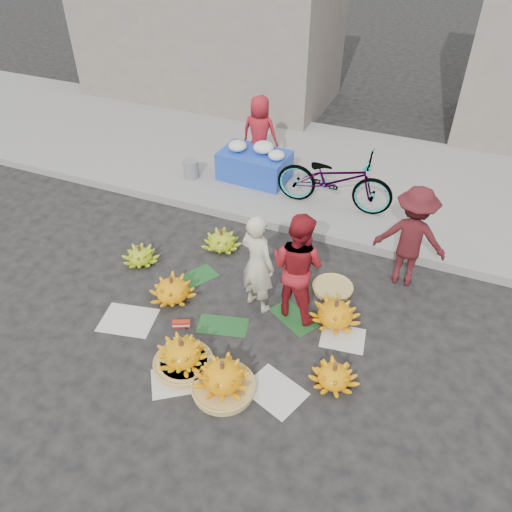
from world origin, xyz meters
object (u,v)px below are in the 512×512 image
at_px(bicycle, 335,179).
at_px(banana_bunch_0, 172,289).
at_px(vendor_cream, 257,264).
at_px(banana_bunch_4, 334,375).
at_px(flower_table, 255,164).

bearing_deg(bicycle, banana_bunch_0, 152.50).
bearing_deg(banana_bunch_0, vendor_cream, 16.70).
distance_m(banana_bunch_4, flower_table, 4.73).
distance_m(banana_bunch_0, bicycle, 3.34).
xyz_separation_m(banana_bunch_4, vendor_cream, (-1.32, 0.87, 0.58)).
xyz_separation_m(banana_bunch_0, flower_table, (-0.21, 3.38, 0.24)).
bearing_deg(banana_bunch_4, bicycle, 106.52).
distance_m(banana_bunch_4, bicycle, 3.72).
relative_size(banana_bunch_0, flower_table, 0.56).
distance_m(banana_bunch_4, vendor_cream, 1.68).
distance_m(banana_bunch_0, banana_bunch_4, 2.50).
relative_size(banana_bunch_0, bicycle, 0.36).
distance_m(banana_bunch_0, vendor_cream, 1.29).
height_order(banana_bunch_4, bicycle, bicycle).
height_order(banana_bunch_4, vendor_cream, vendor_cream).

